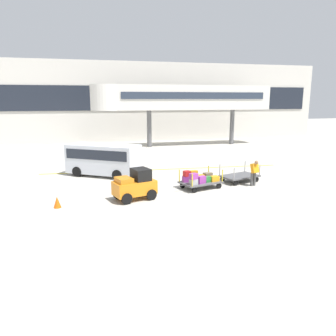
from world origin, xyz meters
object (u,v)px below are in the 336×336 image
at_px(baggage_tug, 135,185).
at_px(baggage_handler, 254,172).
at_px(baggage_cart_middle, 239,176).
at_px(safety_cone_near, 57,202).
at_px(shuttle_van, 103,157).
at_px(baggage_cart_lead, 200,179).

bearing_deg(baggage_tug, baggage_handler, 7.26).
bearing_deg(baggage_handler, baggage_tug, -172.74).
bearing_deg(baggage_cart_middle, baggage_handler, -73.00).
distance_m(baggage_tug, safety_cone_near, 3.85).
xyz_separation_m(baggage_cart_middle, safety_cone_near, (-10.64, -2.51, -0.07)).
xyz_separation_m(baggage_handler, safety_cone_near, (-11.00, -1.34, -0.59)).
xyz_separation_m(baggage_cart_middle, shuttle_van, (-8.10, 3.77, 0.89)).
distance_m(baggage_handler, shuttle_van, 9.80).
bearing_deg(baggage_tug, safety_cone_near, -173.61).
height_order(baggage_cart_middle, safety_cone_near, baggage_cart_middle).
xyz_separation_m(baggage_cart_lead, baggage_handler, (3.29, -0.29, 0.34)).
xyz_separation_m(baggage_cart_lead, baggage_cart_middle, (2.93, 0.88, -0.18)).
bearing_deg(baggage_cart_middle, safety_cone_near, -166.72).
height_order(baggage_cart_middle, shuttle_van, shuttle_van).
height_order(baggage_tug, safety_cone_near, baggage_tug).
xyz_separation_m(baggage_cart_lead, safety_cone_near, (-7.71, -1.63, -0.25)).
distance_m(baggage_cart_lead, shuttle_van, 6.99).
bearing_deg(baggage_cart_lead, shuttle_van, 138.05).
relative_size(shuttle_van, safety_cone_near, 9.19).
bearing_deg(shuttle_van, safety_cone_near, -111.98).
bearing_deg(baggage_handler, shuttle_van, 149.73).
bearing_deg(safety_cone_near, baggage_cart_middle, 13.28).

